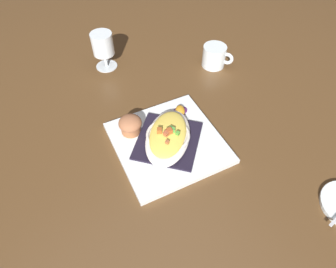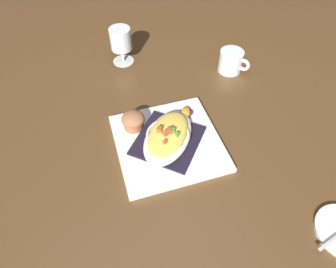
# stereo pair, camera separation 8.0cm
# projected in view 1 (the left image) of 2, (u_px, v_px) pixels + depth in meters

# --- Properties ---
(ground_plane) EXTENTS (2.60, 2.60, 0.00)m
(ground_plane) POSITION_uv_depth(u_px,v_px,m) (168.00, 144.00, 0.83)
(ground_plane) COLOR brown
(square_plate) EXTENTS (0.33, 0.33, 0.01)m
(square_plate) POSITION_uv_depth(u_px,v_px,m) (168.00, 143.00, 0.83)
(square_plate) COLOR white
(square_plate) RESTS_ON ground_plane
(folded_napkin) EXTENTS (0.24, 0.24, 0.01)m
(folded_napkin) POSITION_uv_depth(u_px,v_px,m) (168.00, 140.00, 0.82)
(folded_napkin) COLOR black
(folded_napkin) RESTS_ON square_plate
(gratin_dish) EXTENTS (0.23, 0.22, 0.05)m
(gratin_dish) POSITION_uv_depth(u_px,v_px,m) (168.00, 135.00, 0.80)
(gratin_dish) COLOR silver
(gratin_dish) RESTS_ON folded_napkin
(muffin) EXTENTS (0.06, 0.06, 0.05)m
(muffin) POSITION_uv_depth(u_px,v_px,m) (130.00, 125.00, 0.82)
(muffin) COLOR #A4613B
(muffin) RESTS_ON square_plate
(orange_garnish) EXTENTS (0.06, 0.06, 0.02)m
(orange_garnish) POSITION_uv_depth(u_px,v_px,m) (180.00, 111.00, 0.88)
(orange_garnish) COLOR #50215B
(orange_garnish) RESTS_ON square_plate
(coffee_mug) EXTENTS (0.08, 0.10, 0.08)m
(coffee_mug) POSITION_uv_depth(u_px,v_px,m) (214.00, 57.00, 1.04)
(coffee_mug) COLOR white
(coffee_mug) RESTS_ON ground_plane
(stemmed_glass) EXTENTS (0.08, 0.08, 0.13)m
(stemmed_glass) POSITION_uv_depth(u_px,v_px,m) (103.00, 46.00, 1.00)
(stemmed_glass) COLOR white
(stemmed_glass) RESTS_ON ground_plane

